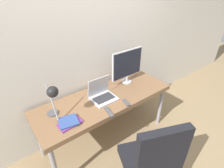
{
  "coord_description": "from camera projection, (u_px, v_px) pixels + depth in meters",
  "views": [
    {
      "loc": [
        -1.02,
        -1.15,
        1.99
      ],
      "look_at": [
        0.08,
        0.29,
        0.89
      ],
      "focal_mm": 28.0,
      "sensor_mm": 36.0,
      "label": 1
    }
  ],
  "objects": [
    {
      "name": "monitor",
      "position": [
        127.0,
        65.0,
        2.39
      ],
      "size": [
        0.51,
        0.14,
        0.48
      ],
      "color": "#B7B7BC",
      "rests_on": "desk"
    },
    {
      "name": "office_chair",
      "position": [
        152.0,
        161.0,
        1.58
      ],
      "size": [
        0.6,
        0.6,
        1.07
      ],
      "color": "black",
      "rests_on": "ground_plane"
    },
    {
      "name": "tv_remote",
      "position": [
        126.0,
        103.0,
        2.08
      ],
      "size": [
        0.07,
        0.14,
        0.02
      ],
      "color": "#4C4C51",
      "rests_on": "desk"
    },
    {
      "name": "laptop",
      "position": [
        102.0,
        94.0,
        2.15
      ],
      "size": [
        0.3,
        0.26,
        0.27
      ],
      "color": "silver",
      "rests_on": "desk"
    },
    {
      "name": "wall_back",
      "position": [
        86.0,
        44.0,
        2.15
      ],
      "size": [
        8.0,
        0.05,
        2.6
      ],
      "color": "silver",
      "rests_on": "ground_plane"
    },
    {
      "name": "desk_lamp",
      "position": [
        53.0,
        96.0,
        1.67
      ],
      "size": [
        0.12,
        0.28,
        0.43
      ],
      "color": "#4C4C51",
      "rests_on": "desk"
    },
    {
      "name": "ground_plane",
      "position": [
        120.0,
        152.0,
        2.34
      ],
      "size": [
        12.0,
        12.0,
        0.0
      ],
      "primitive_type": "plane",
      "color": "#937A56"
    },
    {
      "name": "book_stack",
      "position": [
        69.0,
        122.0,
        1.79
      ],
      "size": [
        0.25,
        0.21,
        0.03
      ],
      "color": "#753384",
      "rests_on": "desk"
    },
    {
      "name": "media_remote",
      "position": [
        109.0,
        112.0,
        1.93
      ],
      "size": [
        0.07,
        0.18,
        0.02
      ],
      "color": "#4C4C51",
      "rests_on": "desk"
    },
    {
      "name": "desk",
      "position": [
        105.0,
        101.0,
        2.22
      ],
      "size": [
        1.78,
        0.64,
        0.71
      ],
      "color": "brown",
      "rests_on": "ground_plane"
    }
  ]
}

